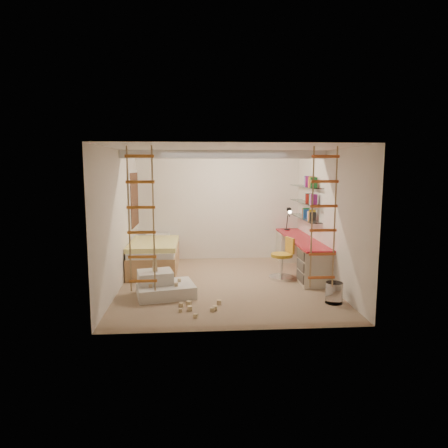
{
  "coord_description": "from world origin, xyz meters",
  "views": [
    {
      "loc": [
        -0.56,
        -7.56,
        2.27
      ],
      "look_at": [
        0.0,
        0.3,
        1.15
      ],
      "focal_mm": 32.0,
      "sensor_mm": 36.0,
      "label": 1
    }
  ],
  "objects": [
    {
      "name": "floor",
      "position": [
        0.0,
        0.0,
        0.0
      ],
      "size": [
        4.5,
        4.5,
        0.0
      ],
      "primitive_type": "plane",
      "color": "#937B5F",
      "rests_on": "ground"
    },
    {
      "name": "swivel_chair",
      "position": [
        1.21,
        0.31,
        0.31
      ],
      "size": [
        0.61,
        0.61,
        0.85
      ],
      "color": "gold",
      "rests_on": "floor"
    },
    {
      "name": "ceiling_beam",
      "position": [
        0.0,
        0.3,
        2.52
      ],
      "size": [
        4.0,
        0.18,
        0.16
      ],
      "primitive_type": "cube",
      "color": "white",
      "rests_on": "ceiling"
    },
    {
      "name": "rope_ladder_left",
      "position": [
        -1.35,
        -1.75,
        1.52
      ],
      "size": [
        0.41,
        0.04,
        2.13
      ],
      "primitive_type": null,
      "color": "orange",
      "rests_on": "ceiling"
    },
    {
      "name": "books",
      "position": [
        1.87,
        1.13,
        1.6
      ],
      "size": [
        0.14,
        0.64,
        0.92
      ],
      "color": "#262626",
      "rests_on": "shelves"
    },
    {
      "name": "play_platform",
      "position": [
        -1.16,
        -0.62,
        0.17
      ],
      "size": [
        1.13,
        0.96,
        0.44
      ],
      "color": "silver",
      "rests_on": "floor"
    },
    {
      "name": "task_lamp",
      "position": [
        1.67,
        1.82,
        1.14
      ],
      "size": [
        0.14,
        0.36,
        0.57
      ],
      "color": "black",
      "rests_on": "desk"
    },
    {
      "name": "window_frame",
      "position": [
        -1.97,
        1.5,
        1.55
      ],
      "size": [
        0.06,
        1.15,
        1.35
      ],
      "primitive_type": "cube",
      "color": "white",
      "rests_on": "wall_left"
    },
    {
      "name": "shelves",
      "position": [
        1.87,
        1.13,
        1.5
      ],
      "size": [
        0.25,
        1.8,
        0.71
      ],
      "color": "white",
      "rests_on": "wall_right"
    },
    {
      "name": "desk",
      "position": [
        1.72,
        0.86,
        0.4
      ],
      "size": [
        0.56,
        2.8,
        0.75
      ],
      "color": "red",
      "rests_on": "floor"
    },
    {
      "name": "waste_bin",
      "position": [
        1.75,
        -1.23,
        0.18
      ],
      "size": [
        0.29,
        0.29,
        0.36
      ],
      "primitive_type": "cylinder",
      "color": "white",
      "rests_on": "floor"
    },
    {
      "name": "window_blind",
      "position": [
        -1.93,
        1.5,
        1.55
      ],
      "size": [
        0.02,
        1.0,
        1.2
      ],
      "primitive_type": "cube",
      "color": "#4C2D1E",
      "rests_on": "window_frame"
    },
    {
      "name": "bed",
      "position": [
        -1.48,
        1.23,
        0.33
      ],
      "size": [
        1.02,
        2.0,
        0.69
      ],
      "color": "#AD7F51",
      "rests_on": "floor"
    },
    {
      "name": "toy_blocks",
      "position": [
        -0.82,
        -1.07,
        0.21
      ],
      "size": [
        1.23,
        1.27,
        0.71
      ],
      "color": "#CCB284",
      "rests_on": "floor"
    },
    {
      "name": "rope_ladder_right",
      "position": [
        1.35,
        -1.75,
        1.52
      ],
      "size": [
        0.41,
        0.04,
        2.13
      ],
      "primitive_type": null,
      "color": "#CE4F23",
      "rests_on": "ceiling"
    }
  ]
}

